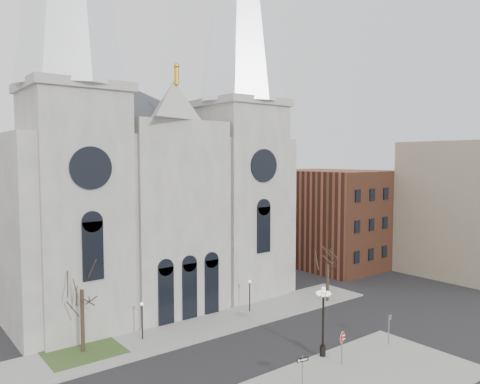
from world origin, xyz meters
TOP-DOWN VIEW (x-y plane):
  - ground at (0.00, 0.00)m, footprint 160.00×160.00m
  - sidewalk_near at (3.00, -5.00)m, footprint 18.00×10.00m
  - sidewalk_far at (0.00, 11.00)m, footprint 40.00×6.00m
  - grass_patch at (-11.00, 12.00)m, footprint 6.00×5.00m
  - cathedral at (0.00, 22.86)m, footprint 33.00×26.66m
  - bg_building_brick at (30.00, 22.00)m, footprint 14.00×18.00m
  - bg_building_tan at (38.00, 6.00)m, footprint 10.00×14.00m
  - tree_left at (-11.00, 12.00)m, footprint 3.20×3.20m
  - tree_right at (15.00, 9.00)m, footprint 3.20×3.20m
  - ped_lamp_left at (-6.00, 11.50)m, footprint 0.32×0.32m
  - ped_lamp_right at (6.00, 11.50)m, footprint 0.32×0.32m
  - stop_sign at (3.69, -2.45)m, footprint 0.94×0.10m
  - globe_lamp at (3.72, -0.50)m, footprint 1.37×1.37m
  - one_way_sign at (-1.05, -2.94)m, footprint 0.91×0.23m
  - street_name_sign at (9.90, -2.31)m, footprint 0.75×0.34m

SIDE VIEW (x-z plane):
  - ground at x=0.00m, z-range 0.00..0.00m
  - sidewalk_near at x=3.00m, z-range 0.00..0.14m
  - sidewalk_far at x=0.00m, z-range 0.00..0.14m
  - grass_patch at x=-11.00m, z-range 0.00..0.18m
  - one_way_sign at x=-1.05m, z-range 0.52..2.63m
  - street_name_sign at x=9.90m, z-range 0.35..2.85m
  - stop_sign at x=3.69m, z-range 0.69..3.29m
  - ped_lamp_left at x=-6.00m, z-range 0.70..3.96m
  - ped_lamp_right at x=6.00m, z-range 0.70..3.96m
  - globe_lamp at x=3.72m, z-range 0.86..6.46m
  - tree_right at x=15.00m, z-range 1.47..7.47m
  - tree_left at x=-11.00m, z-range 1.83..9.33m
  - bg_building_brick at x=30.00m, z-range 0.00..14.00m
  - bg_building_tan at x=38.00m, z-range 0.00..18.00m
  - cathedral at x=0.00m, z-range -8.52..45.48m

